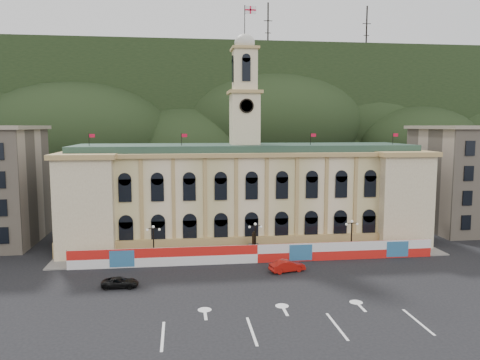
{
  "coord_description": "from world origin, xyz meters",
  "views": [
    {
      "loc": [
        -10.22,
        -46.11,
        18.52
      ],
      "look_at": [
        -2.01,
        18.0,
        11.04
      ],
      "focal_mm": 35.0,
      "sensor_mm": 36.0,
      "label": 1
    }
  ],
  "objects": [
    {
      "name": "ground",
      "position": [
        0.0,
        0.0,
        0.0
      ],
      "size": [
        260.0,
        260.0,
        0.0
      ],
      "primitive_type": "plane",
      "color": "black",
      "rests_on": "ground"
    },
    {
      "name": "lane_markings",
      "position": [
        0.0,
        -5.0,
        0.0
      ],
      "size": [
        26.0,
        10.0,
        0.02
      ],
      "primitive_type": null,
      "color": "white",
      "rests_on": "ground"
    },
    {
      "name": "hill_ridge",
      "position": [
        0.03,
        121.99,
        19.48
      ],
      "size": [
        230.0,
        80.0,
        64.0
      ],
      "color": "black",
      "rests_on": "ground"
    },
    {
      "name": "city_hall",
      "position": [
        0.0,
        27.63,
        7.85
      ],
      "size": [
        56.2,
        17.6,
        37.1
      ],
      "color": "beige",
      "rests_on": "ground"
    },
    {
      "name": "side_building_right",
      "position": [
        43.0,
        30.93,
        9.33
      ],
      "size": [
        21.0,
        17.0,
        18.6
      ],
      "color": "tan",
      "rests_on": "ground"
    },
    {
      "name": "hoarding_fence",
      "position": [
        0.06,
        15.07,
        1.25
      ],
      "size": [
        50.0,
        0.44,
        2.5
      ],
      "color": "red",
      "rests_on": "ground"
    },
    {
      "name": "pavement",
      "position": [
        0.0,
        17.75,
        0.08
      ],
      "size": [
        56.0,
        5.5,
        0.16
      ],
      "primitive_type": "cube",
      "color": "slate",
      "rests_on": "ground"
    },
    {
      "name": "statue",
      "position": [
        0.0,
        18.0,
        1.19
      ],
      "size": [
        1.4,
        1.4,
        3.72
      ],
      "color": "#595651",
      "rests_on": "ground"
    },
    {
      "name": "lamp_left",
      "position": [
        -14.0,
        17.0,
        3.07
      ],
      "size": [
        1.96,
        0.44,
        5.15
      ],
      "color": "black",
      "rests_on": "ground"
    },
    {
      "name": "lamp_center",
      "position": [
        0.0,
        17.0,
        3.07
      ],
      "size": [
        1.96,
        0.44,
        5.15
      ],
      "color": "black",
      "rests_on": "ground"
    },
    {
      "name": "lamp_right",
      "position": [
        14.0,
        17.0,
        3.07
      ],
      "size": [
        1.96,
        0.44,
        5.15
      ],
      "color": "black",
      "rests_on": "ground"
    },
    {
      "name": "red_sedan",
      "position": [
        3.12,
        10.64,
        0.76
      ],
      "size": [
        3.84,
        5.39,
        1.52
      ],
      "primitive_type": "imported",
      "rotation": [
        0.0,
        0.0,
        1.82
      ],
      "color": "#A0110B",
      "rests_on": "ground"
    },
    {
      "name": "black_suv",
      "position": [
        -17.32,
        7.39,
        0.58
      ],
      "size": [
        2.22,
        4.34,
        1.17
      ],
      "primitive_type": "imported",
      "rotation": [
        0.0,
        0.0,
        1.54
      ],
      "color": "black",
      "rests_on": "ground"
    }
  ]
}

